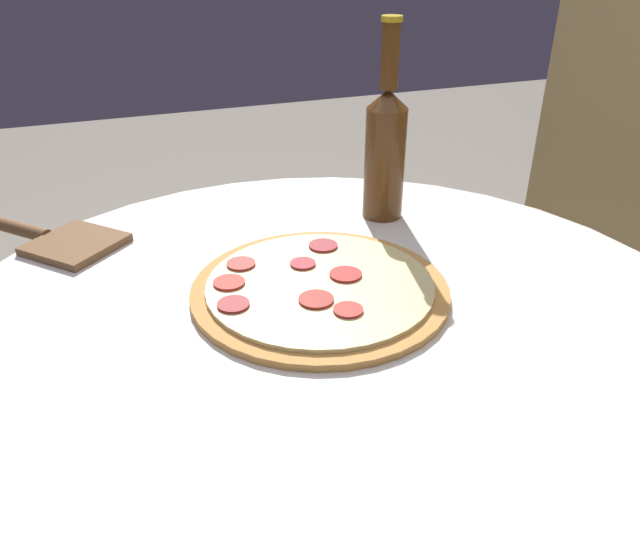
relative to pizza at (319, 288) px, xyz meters
The scene contains 4 objects.
table 0.22m from the pizza, ahead, with size 0.99×0.99×0.75m.
pizza is the anchor object (origin of this frame).
beer_bottle 0.30m from the pizza, 137.07° to the left, with size 0.06×0.06×0.31m.
pizza_paddle 0.42m from the pizza, 131.33° to the right, with size 0.22×0.21×0.02m.
Camera 1 is at (0.60, -0.24, 1.17)m, focal length 35.00 mm.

